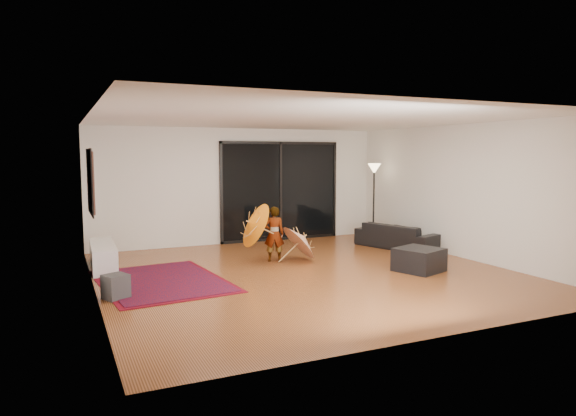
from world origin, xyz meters
TOP-DOWN VIEW (x-y plane):
  - floor at (0.00, 0.00)m, footprint 7.00×7.00m
  - ceiling at (0.00, 0.00)m, footprint 7.00×7.00m
  - wall_back at (0.00, 3.50)m, footprint 7.00×0.00m
  - wall_front at (0.00, -3.50)m, footprint 7.00×0.00m
  - wall_left at (-3.50, 0.00)m, footprint 0.00×7.00m
  - wall_right at (3.50, 0.00)m, footprint 0.00×7.00m
  - sliding_door at (1.00, 3.47)m, footprint 3.06×0.07m
  - painting at (-3.46, 1.00)m, footprint 0.04×1.28m
  - media_console at (-3.25, 1.90)m, footprint 0.46×1.67m
  - speaker at (-3.25, -0.30)m, footprint 0.41×0.41m
  - persian_rug at (-2.46, 0.45)m, footprint 2.16×2.83m
  - sofa at (2.95, 1.37)m, footprint 1.30×2.02m
  - ottoman at (1.92, -0.69)m, footprint 0.93×0.93m
  - floor_lamp at (3.10, 2.55)m, footprint 0.32×0.32m
  - child at (-0.13, 1.17)m, footprint 0.46×0.38m
  - parasol_orange at (-0.68, 1.12)m, footprint 0.56×0.90m
  - parasol_white at (0.47, 1.02)m, footprint 0.67×0.83m

SIDE VIEW (x-z plane):
  - floor at x=0.00m, z-range 0.00..0.00m
  - persian_rug at x=-2.46m, z-range 0.00..0.02m
  - speaker at x=-3.25m, z-range 0.00..0.36m
  - ottoman at x=1.92m, z-range 0.00..0.42m
  - media_console at x=-3.25m, z-range 0.00..0.46m
  - sofa at x=2.95m, z-range 0.00..0.55m
  - parasol_white at x=0.47m, z-range 0.04..0.97m
  - child at x=-0.13m, z-range 0.00..1.09m
  - parasol_orange at x=-0.68m, z-range 0.28..1.18m
  - sliding_door at x=1.00m, z-range 0.00..2.40m
  - wall_back at x=0.00m, z-range -2.15..4.85m
  - wall_front at x=0.00m, z-range -2.15..4.85m
  - wall_left at x=-3.50m, z-range -2.15..4.85m
  - wall_right at x=3.50m, z-range -2.15..4.85m
  - floor_lamp at x=3.10m, z-range 0.54..2.42m
  - painting at x=-3.46m, z-range 1.11..2.19m
  - ceiling at x=0.00m, z-range 2.70..2.70m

